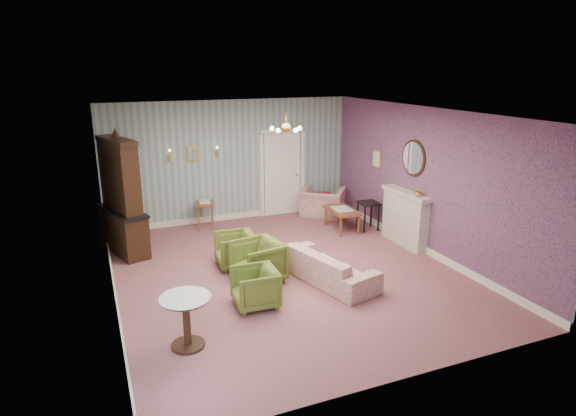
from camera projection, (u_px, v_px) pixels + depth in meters
name	position (u px, v px, depth m)	size (l,w,h in m)	color
floor	(286.00, 272.00, 8.99)	(7.00, 7.00, 0.00)	#8F5359
ceiling	(286.00, 113.00, 8.17)	(7.00, 7.00, 0.00)	white
wall_back	(231.00, 161.00, 11.69)	(6.00, 6.00, 0.00)	gray
wall_front	(404.00, 271.00, 5.48)	(6.00, 6.00, 0.00)	gray
wall_left	(106.00, 215.00, 7.49)	(7.00, 7.00, 0.00)	gray
wall_right	(426.00, 181.00, 9.68)	(7.00, 7.00, 0.00)	gray
wall_right_floral	(425.00, 181.00, 9.68)	(7.00, 7.00, 0.00)	#B75B7E
door	(282.00, 172.00, 12.23)	(1.12, 0.12, 2.16)	white
olive_chair_a	(255.00, 286.00, 7.64)	(0.67, 0.62, 0.69)	#596824
olive_chair_b	(258.00, 260.00, 8.51)	(0.78, 0.73, 0.81)	#596824
olive_chair_c	(235.00, 248.00, 9.17)	(0.69, 0.65, 0.71)	#596824
sofa_chintz	(328.00, 261.00, 8.52)	(1.94, 0.57, 0.76)	#A2414F
wingback_chair	(322.00, 198.00, 12.19)	(1.07, 0.70, 0.94)	#A2414F
dresser	(120.00, 193.00, 9.62)	(0.51, 1.48, 2.47)	black
fireplace	(405.00, 218.00, 10.23)	(0.30, 1.40, 1.16)	beige
mantel_vase	(418.00, 193.00, 9.68)	(0.15, 0.15, 0.15)	gold
oval_mirror	(413.00, 158.00, 9.91)	(0.04, 0.76, 0.84)	white
framed_print	(377.00, 159.00, 11.18)	(0.04, 0.34, 0.42)	gold
coffee_table	(342.00, 219.00, 11.22)	(0.55, 0.99, 0.51)	brown
side_table_black	(368.00, 216.00, 11.20)	(0.44, 0.44, 0.66)	black
pedestal_table	(187.00, 322.00, 6.52)	(0.68, 0.68, 0.75)	black
nesting_table	(205.00, 214.00, 11.34)	(0.40, 0.51, 0.67)	brown
gilt_mirror_back	(194.00, 154.00, 11.25)	(0.28, 0.06, 0.36)	gold
sconce_left	(170.00, 155.00, 11.03)	(0.16, 0.12, 0.30)	gold
sconce_right	(217.00, 152.00, 11.44)	(0.16, 0.12, 0.30)	gold
chandelier	(286.00, 129.00, 8.25)	(0.56, 0.56, 0.36)	gold
burgundy_cushion	(323.00, 199.00, 12.04)	(0.38, 0.10, 0.38)	maroon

